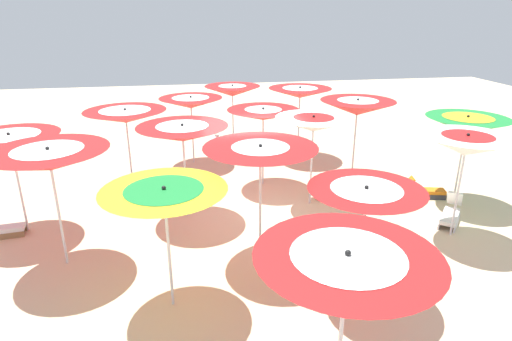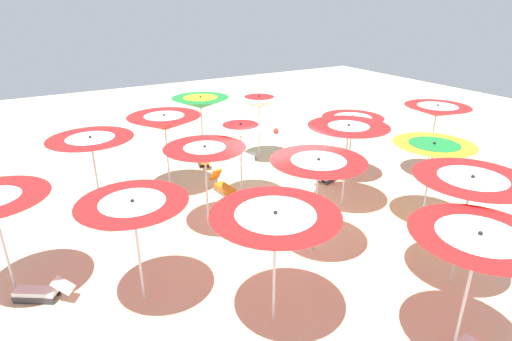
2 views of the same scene
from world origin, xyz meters
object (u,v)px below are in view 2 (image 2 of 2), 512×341
object	(u,v)px
beach_umbrella_0	(478,244)
lounger_3	(203,160)
lounger_4	(223,186)
lounger_5	(329,175)
beach_umbrella_11	(259,102)
beach_umbrella_10	(241,131)
beach_umbrella_7	(352,122)
beach_umbrella_3	(437,111)
beach_umbrella_1	(471,187)
beach_ball	(276,131)
lounger_1	(40,292)
beach_umbrella_8	(133,210)
beach_umbrella_2	(433,150)
beach_umbrella_14	(165,123)
beach_umbrella_5	(318,168)
beach_umbrella_6	(348,131)
lounger_0	(241,154)
beach_umbrella_9	(205,153)
beach_umbrella_4	(275,223)
beach_umbrella_15	(201,103)
beach_umbrella_13	(91,144)

from	to	relation	value
beach_umbrella_0	lounger_3	bearing A→B (deg)	-88.93
lounger_4	lounger_5	size ratio (longest dim) A/B	0.86
beach_umbrella_11	beach_umbrella_10	bearing A→B (deg)	50.68
beach_umbrella_7	lounger_4	bearing A→B (deg)	-14.10
beach_umbrella_3	beach_umbrella_1	bearing A→B (deg)	43.65
beach_ball	beach_umbrella_11	bearing A→B (deg)	45.96
lounger_1	beach_umbrella_8	bearing A→B (deg)	-177.28
beach_umbrella_2	beach_umbrella_3	bearing A→B (deg)	-143.00
lounger_4	beach_umbrella_7	bearing A→B (deg)	70.70
lounger_5	beach_umbrella_14	bearing A→B (deg)	142.91
beach_umbrella_3	lounger_1	size ratio (longest dim) A/B	2.13
beach_umbrella_10	beach_umbrella_14	world-z (taller)	beach_umbrella_14
beach_umbrella_14	beach_umbrella_2	bearing A→B (deg)	134.39
beach_umbrella_0	beach_umbrella_5	distance (m)	3.75
beach_umbrella_3	lounger_1	distance (m)	12.27
beach_umbrella_6	lounger_0	bearing A→B (deg)	-81.15
beach_umbrella_3	beach_umbrella_9	bearing A→B (deg)	-3.98
beach_umbrella_1	beach_umbrella_4	bearing A→B (deg)	-13.54
lounger_1	lounger_4	xyz separation A→B (m)	(-5.44, -2.69, 0.02)
beach_umbrella_1	beach_ball	bearing A→B (deg)	-103.26
beach_umbrella_5	beach_umbrella_2	bearing A→B (deg)	174.67
beach_umbrella_15	beach_ball	size ratio (longest dim) A/B	9.93
beach_umbrella_1	beach_umbrella_5	size ratio (longest dim) A/B	1.05
beach_umbrella_6	beach_ball	bearing A→B (deg)	-107.33
beach_umbrella_2	lounger_0	bearing A→B (deg)	-72.89
beach_umbrella_2	beach_umbrella_7	distance (m)	3.33
beach_umbrella_10	beach_umbrella_11	xyz separation A→B (m)	(-2.24, -2.73, -0.01)
lounger_4	beach_umbrella_10	bearing A→B (deg)	11.63
beach_umbrella_0	beach_umbrella_9	world-z (taller)	beach_umbrella_0
beach_ball	beach_umbrella_3	bearing A→B (deg)	105.43
lounger_3	beach_umbrella_14	bearing A→B (deg)	142.83
beach_umbrella_7	lounger_3	xyz separation A→B (m)	(3.82, -3.53, -1.74)
beach_umbrella_3	beach_umbrella_14	world-z (taller)	beach_umbrella_3
beach_umbrella_2	beach_umbrella_13	world-z (taller)	beach_umbrella_13
beach_ball	beach_umbrella_0	bearing A→B (deg)	70.89
lounger_5	beach_umbrella_15	bearing A→B (deg)	109.14
beach_umbrella_5	beach_umbrella_15	bearing A→B (deg)	-92.25
beach_umbrella_5	lounger_4	bearing A→B (deg)	-83.91
beach_umbrella_9	beach_umbrella_10	bearing A→B (deg)	-147.26
beach_umbrella_7	beach_umbrella_11	size ratio (longest dim) A/B	0.88
beach_umbrella_1	lounger_3	world-z (taller)	beach_umbrella_1
beach_umbrella_15	lounger_1	size ratio (longest dim) A/B	2.03
beach_umbrella_13	lounger_4	distance (m)	4.21
beach_umbrella_0	beach_umbrella_4	distance (m)	3.18
beach_umbrella_7	beach_umbrella_9	bearing A→B (deg)	7.48
beach_umbrella_3	beach_umbrella_14	xyz separation A→B (m)	(8.01, -3.38, -0.06)
beach_umbrella_5	lounger_0	size ratio (longest dim) A/B	2.05
lounger_3	beach_ball	world-z (taller)	lounger_3
beach_umbrella_1	lounger_5	xyz separation A→B (m)	(-1.23, -5.54, -2.06)
beach_umbrella_4	beach_umbrella_13	size ratio (longest dim) A/B	0.95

